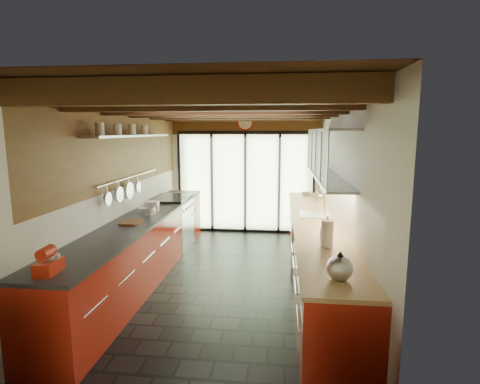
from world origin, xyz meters
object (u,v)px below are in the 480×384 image
Objects in this scene: stand_mixer at (49,262)px; kettle at (340,267)px; soap_bottle at (324,231)px; bowl at (306,193)px; paper_towel at (327,234)px.

stand_mixer is 2.54m from kettle.
kettle reaches higher than stand_mixer.
kettle reaches higher than soap_bottle.
bowl is (2.54, 4.49, -0.07)m from stand_mixer.
soap_bottle is at bearing 27.85° from stand_mixer.
paper_towel is (2.54, 1.03, 0.05)m from stand_mixer.
bowl is at bearing 60.52° from stand_mixer.
bowl is (0.00, 4.36, -0.09)m from kettle.
paper_towel is at bearing 22.16° from stand_mixer.
kettle is 4.36m from bowl.
paper_towel is 1.77× the size of bowl.
soap_bottle is (0.00, 0.31, -0.05)m from paper_towel.
soap_bottle is 3.15m from bowl.
soap_bottle is at bearing 90.00° from kettle.
kettle is 0.80× the size of paper_towel.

